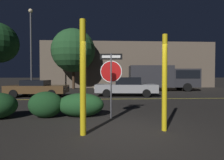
# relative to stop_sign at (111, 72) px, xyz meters

# --- Properties ---
(ground_plane) EXTENTS (260.00, 260.00, 0.00)m
(ground_plane) POSITION_rel_stop_sign_xyz_m (0.38, -1.57, -1.72)
(ground_plane) COLOR black
(road_center_stripe) EXTENTS (34.10, 0.12, 0.01)m
(road_center_stripe) POSITION_rel_stop_sign_xyz_m (0.38, 5.34, -1.71)
(road_center_stripe) COLOR gold
(road_center_stripe) RESTS_ON ground_plane
(stop_sign) EXTENTS (0.83, 0.09, 2.43)m
(stop_sign) POSITION_rel_stop_sign_xyz_m (0.00, 0.00, 0.00)
(stop_sign) COLOR #4C4C51
(stop_sign) RESTS_ON ground_plane
(yellow_pole_left) EXTENTS (0.16, 0.16, 3.09)m
(yellow_pole_left) POSITION_rel_stop_sign_xyz_m (-0.84, -1.80, -0.17)
(yellow_pole_left) COLOR yellow
(yellow_pole_left) RESTS_ON ground_plane
(yellow_pole_right) EXTENTS (0.15, 0.15, 2.78)m
(yellow_pole_right) POSITION_rel_stop_sign_xyz_m (1.47, -1.56, -0.33)
(yellow_pole_right) COLOR yellow
(yellow_pole_right) RESTS_ON ground_plane
(hedge_bush_1) EXTENTS (1.29, 0.91, 0.99)m
(hedge_bush_1) POSITION_rel_stop_sign_xyz_m (-2.48, 0.25, -1.22)
(hedge_bush_1) COLOR #19421E
(hedge_bush_1) RESTS_ON ground_plane
(hedge_bush_2) EXTENTS (1.80, 0.98, 0.91)m
(hedge_bush_2) POSITION_rel_stop_sign_xyz_m (-1.17, 0.34, -1.26)
(hedge_bush_2) COLOR #1E4C23
(hedge_bush_2) RESTS_ON ground_plane
(passing_car_1) EXTENTS (4.54, 2.11, 1.25)m
(passing_car_1) POSITION_rel_stop_sign_xyz_m (-5.26, 7.00, -1.06)
(passing_car_1) COLOR brown
(passing_car_1) RESTS_ON ground_plane
(passing_car_2) EXTENTS (4.95, 2.29, 1.47)m
(passing_car_2) POSITION_rel_stop_sign_xyz_m (1.55, 7.12, -0.99)
(passing_car_2) COLOR #9E9EA3
(passing_car_2) RESTS_ON ground_plane
(delivery_truck) EXTENTS (7.23, 2.77, 2.64)m
(delivery_truck) POSITION_rel_stop_sign_xyz_m (6.22, 11.78, -0.24)
(delivery_truck) COLOR #2D2D33
(delivery_truck) RESTS_ON ground_plane
(street_lamp) EXTENTS (0.42, 0.42, 8.34)m
(street_lamp) POSITION_rel_stop_sign_xyz_m (-7.57, 11.69, 3.36)
(street_lamp) COLOR #4C4C51
(street_lamp) RESTS_ON ground_plane
(tree_0) EXTENTS (5.24, 5.24, 7.25)m
(tree_0) POSITION_rel_stop_sign_xyz_m (-3.85, 14.95, 2.91)
(tree_0) COLOR #422D1E
(tree_0) RESTS_ON ground_plane
(building_backdrop) EXTENTS (23.24, 3.81, 6.13)m
(building_backdrop) POSITION_rel_stop_sign_xyz_m (3.26, 18.25, 1.35)
(building_backdrop) COLOR #6B5B4C
(building_backdrop) RESTS_ON ground_plane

